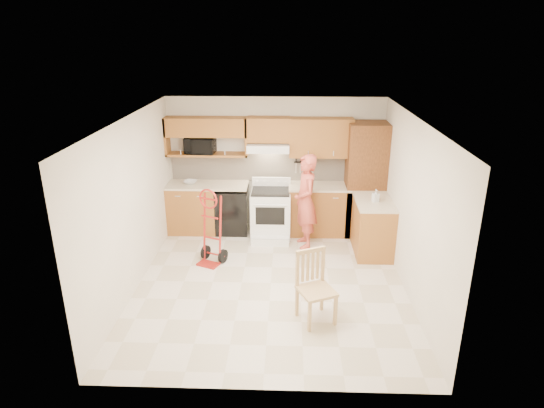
# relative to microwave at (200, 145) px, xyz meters

# --- Properties ---
(floor) EXTENTS (4.00, 4.50, 0.02)m
(floor) POSITION_rel_microwave_xyz_m (1.37, -2.08, -1.65)
(floor) COLOR beige
(floor) RESTS_ON ground
(ceiling) EXTENTS (4.00, 4.50, 0.02)m
(ceiling) POSITION_rel_microwave_xyz_m (1.37, -2.08, 0.87)
(ceiling) COLOR white
(ceiling) RESTS_ON ground
(wall_back) EXTENTS (4.00, 0.02, 2.50)m
(wall_back) POSITION_rel_microwave_xyz_m (1.37, 0.17, -0.39)
(wall_back) COLOR silver
(wall_back) RESTS_ON ground
(wall_front) EXTENTS (4.00, 0.02, 2.50)m
(wall_front) POSITION_rel_microwave_xyz_m (1.37, -4.34, -0.39)
(wall_front) COLOR silver
(wall_front) RESTS_ON ground
(wall_left) EXTENTS (0.02, 4.50, 2.50)m
(wall_left) POSITION_rel_microwave_xyz_m (-0.64, -2.08, -0.39)
(wall_left) COLOR silver
(wall_left) RESTS_ON ground
(wall_right) EXTENTS (0.02, 4.50, 2.50)m
(wall_right) POSITION_rel_microwave_xyz_m (3.38, -2.08, -0.39)
(wall_right) COLOR silver
(wall_right) RESTS_ON ground
(backsplash) EXTENTS (3.92, 0.03, 0.55)m
(backsplash) POSITION_rel_microwave_xyz_m (1.37, 0.15, -0.44)
(backsplash) COLOR beige
(backsplash) RESTS_ON wall_back
(lower_cab_left) EXTENTS (0.90, 0.60, 0.90)m
(lower_cab_left) POSITION_rel_microwave_xyz_m (-0.18, -0.14, -1.19)
(lower_cab_left) COLOR brown
(lower_cab_left) RESTS_ON ground
(dishwasher) EXTENTS (0.60, 0.60, 0.85)m
(dishwasher) POSITION_rel_microwave_xyz_m (0.57, -0.14, -1.21)
(dishwasher) COLOR black
(dishwasher) RESTS_ON ground
(lower_cab_right) EXTENTS (1.14, 0.60, 0.90)m
(lower_cab_right) POSITION_rel_microwave_xyz_m (2.20, -0.14, -1.19)
(lower_cab_right) COLOR brown
(lower_cab_right) RESTS_ON ground
(countertop_left) EXTENTS (1.50, 0.63, 0.04)m
(countertop_left) POSITION_rel_microwave_xyz_m (0.12, -0.13, -0.72)
(countertop_left) COLOR beige
(countertop_left) RESTS_ON lower_cab_left
(countertop_right) EXTENTS (1.14, 0.63, 0.04)m
(countertop_right) POSITION_rel_microwave_xyz_m (2.20, -0.13, -0.72)
(countertop_right) COLOR beige
(countertop_right) RESTS_ON lower_cab_right
(cab_return_right) EXTENTS (0.60, 1.00, 0.90)m
(cab_return_right) POSITION_rel_microwave_xyz_m (3.07, -0.94, -1.19)
(cab_return_right) COLOR brown
(cab_return_right) RESTS_ON ground
(countertop_return) EXTENTS (0.63, 1.00, 0.04)m
(countertop_return) POSITION_rel_microwave_xyz_m (3.07, -0.94, -0.72)
(countertop_return) COLOR beige
(countertop_return) RESTS_ON cab_return_right
(pantry_tall) EXTENTS (0.70, 0.60, 2.10)m
(pantry_tall) POSITION_rel_microwave_xyz_m (3.02, -0.14, -0.59)
(pantry_tall) COLOR brown
(pantry_tall) RESTS_ON ground
(upper_cab_left) EXTENTS (1.50, 0.33, 0.34)m
(upper_cab_left) POSITION_rel_microwave_xyz_m (0.12, 0.00, 0.34)
(upper_cab_left) COLOR brown
(upper_cab_left) RESTS_ON wall_back
(upper_shelf_mw) EXTENTS (1.50, 0.33, 0.04)m
(upper_shelf_mw) POSITION_rel_microwave_xyz_m (0.12, 0.00, -0.17)
(upper_shelf_mw) COLOR brown
(upper_shelf_mw) RESTS_ON wall_back
(upper_cab_center) EXTENTS (0.76, 0.33, 0.44)m
(upper_cab_center) POSITION_rel_microwave_xyz_m (1.25, 0.00, 0.30)
(upper_cab_center) COLOR brown
(upper_cab_center) RESTS_ON wall_back
(upper_cab_right) EXTENTS (1.14, 0.33, 0.70)m
(upper_cab_right) POSITION_rel_microwave_xyz_m (2.20, 0.00, 0.16)
(upper_cab_right) COLOR brown
(upper_cab_right) RESTS_ON wall_back
(range_hood) EXTENTS (0.76, 0.46, 0.14)m
(range_hood) POSITION_rel_microwave_xyz_m (1.25, -0.06, -0.01)
(range_hood) COLOR white
(range_hood) RESTS_ON wall_back
(knife_strip) EXTENTS (0.40, 0.05, 0.29)m
(knife_strip) POSITION_rel_microwave_xyz_m (1.92, 0.12, -0.40)
(knife_strip) COLOR black
(knife_strip) RESTS_ON backsplash
(microwave) EXTENTS (0.56, 0.40, 0.30)m
(microwave) POSITION_rel_microwave_xyz_m (0.00, 0.00, 0.00)
(microwave) COLOR black
(microwave) RESTS_ON upper_shelf_mw
(range) EXTENTS (0.72, 0.94, 1.06)m
(range) POSITION_rel_microwave_xyz_m (1.31, -0.40, -1.11)
(range) COLOR white
(range) RESTS_ON ground
(person) EXTENTS (0.52, 0.68, 1.67)m
(person) POSITION_rel_microwave_xyz_m (1.92, -0.74, -0.80)
(person) COLOR #C24B3C
(person) RESTS_ON ground
(hand_truck) EXTENTS (0.59, 0.57, 1.16)m
(hand_truck) POSITION_rel_microwave_xyz_m (0.36, -1.46, -1.06)
(hand_truck) COLOR #AB2119
(hand_truck) RESTS_ON ground
(dining_chair) EXTENTS (0.59, 0.61, 0.96)m
(dining_chair) POSITION_rel_microwave_xyz_m (2.00, -3.03, -1.16)
(dining_chair) COLOR tan
(dining_chair) RESTS_ON ground
(soap_bottle) EXTENTS (0.12, 0.12, 0.21)m
(soap_bottle) POSITION_rel_microwave_xyz_m (3.07, -0.98, -0.59)
(soap_bottle) COLOR white
(soap_bottle) RESTS_ON countertop_return
(bowl) EXTENTS (0.28, 0.28, 0.06)m
(bowl) POSITION_rel_microwave_xyz_m (-0.20, -0.14, -0.67)
(bowl) COLOR white
(bowl) RESTS_ON countertop_left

